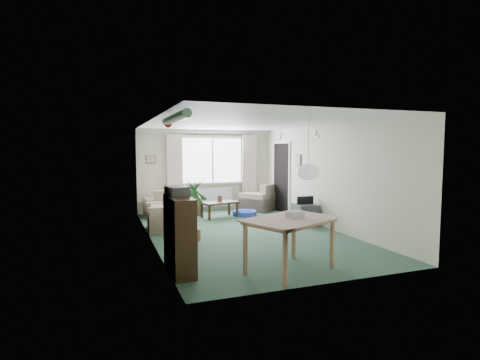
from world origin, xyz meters
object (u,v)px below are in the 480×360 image
object	(u,v)px
bookshelf	(179,235)
tv_cube	(305,215)
dining_table	(290,246)
sofa	(172,202)
armchair_corner	(258,197)
armchair_left	(169,211)
pet_bed	(245,213)
houseplant	(194,209)
coffee_table	(220,210)

from	to	relation	value
bookshelf	tv_cube	distance (m)	4.30
dining_table	tv_cube	bearing A→B (deg)	56.22
sofa	dining_table	size ratio (longest dim) A/B	1.17
armchair_corner	armchair_left	xyz separation A→B (m)	(-2.98, -1.81, 0.04)
sofa	bookshelf	distance (m)	4.89
pet_bed	dining_table	bearing A→B (deg)	-102.69
armchair_left	houseplant	xyz separation A→B (m)	(0.31, -1.16, 0.20)
sofa	bookshelf	world-z (taller)	bookshelf
houseplant	coffee_table	bearing A→B (deg)	61.40
coffee_table	armchair_left	bearing A→B (deg)	-144.70
sofa	bookshelf	xyz separation A→B (m)	(-0.74, -4.83, 0.20)
sofa	armchair_left	xyz separation A→B (m)	(-0.40, -1.83, 0.07)
tv_cube	houseplant	bearing A→B (deg)	-166.33
coffee_table	pet_bed	xyz separation A→B (m)	(0.74, 0.04, -0.15)
sofa	dining_table	xyz separation A→B (m)	(0.83, -5.35, 0.03)
tv_cube	pet_bed	distance (m)	1.95
coffee_table	bookshelf	bearing A→B (deg)	-114.73
coffee_table	bookshelf	xyz separation A→B (m)	(-1.88, -4.09, 0.36)
armchair_left	pet_bed	size ratio (longest dim) A/B	1.48
pet_bed	tv_cube	bearing A→B (deg)	-61.77
houseplant	bookshelf	bearing A→B (deg)	-109.63
coffee_table	tv_cube	size ratio (longest dim) A/B	1.69
sofa	armchair_left	bearing A→B (deg)	73.20
armchair_left	coffee_table	distance (m)	1.90
armchair_corner	houseplant	xyz separation A→B (m)	(-2.66, -2.97, 0.24)
houseplant	sofa	bearing A→B (deg)	88.36
sofa	pet_bed	distance (m)	2.03
houseplant	armchair_corner	bearing A→B (deg)	48.10
sofa	coffee_table	size ratio (longest dim) A/B	1.56
houseplant	pet_bed	size ratio (longest dim) A/B	1.93
coffee_table	dining_table	size ratio (longest dim) A/B	0.75
bookshelf	tv_cube	size ratio (longest dim) A/B	2.05
sofa	bookshelf	size ratio (longest dim) A/B	1.29
houseplant	pet_bed	xyz separation A→B (m)	(1.97, 2.29, -0.57)
armchair_corner	dining_table	distance (m)	5.60
armchair_left	dining_table	bearing A→B (deg)	22.85
bookshelf	armchair_left	bearing A→B (deg)	82.51
armchair_corner	bookshelf	distance (m)	5.84
bookshelf	armchair_corner	bearing A→B (deg)	54.36
coffee_table	armchair_corner	bearing A→B (deg)	26.47
dining_table	pet_bed	xyz separation A→B (m)	(1.05, 4.65, -0.33)
dining_table	tv_cube	distance (m)	3.54
houseplant	dining_table	bearing A→B (deg)	-68.72
armchair_left	coffee_table	size ratio (longest dim) A/B	1.02
houseplant	tv_cube	bearing A→B (deg)	11.37
armchair_left	bookshelf	xyz separation A→B (m)	(-0.34, -3.00, 0.14)
dining_table	sofa	bearing A→B (deg)	98.86
houseplant	tv_cube	distance (m)	2.97
dining_table	pet_bed	bearing A→B (deg)	77.31
sofa	tv_cube	bearing A→B (deg)	134.81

